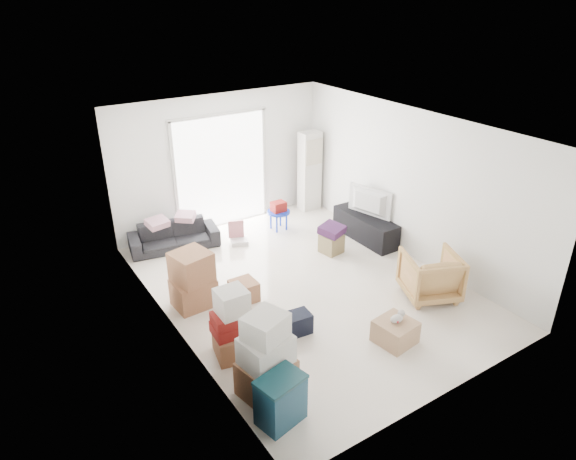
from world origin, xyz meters
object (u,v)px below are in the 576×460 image
(armchair, at_px, (431,273))
(storage_bins, at_px, (281,400))
(tv_console, at_px, (365,227))
(television, at_px, (366,213))
(ottoman, at_px, (331,243))
(wood_crate, at_px, (395,332))
(kids_table, at_px, (279,210))
(ac_tower, at_px, (310,171))
(sofa, at_px, (173,232))

(armchair, xyz_separation_m, storage_bins, (-3.41, -0.93, -0.11))
(tv_console, xyz_separation_m, television, (0.00, 0.00, 0.31))
(tv_console, bearing_deg, storage_bins, -141.90)
(television, distance_m, ottoman, 0.98)
(ottoman, distance_m, wood_crate, 2.77)
(storage_bins, xyz_separation_m, kids_table, (2.70, 4.36, 0.11))
(storage_bins, distance_m, ottoman, 4.23)
(television, xyz_separation_m, wood_crate, (-1.78, -2.71, -0.39))
(ac_tower, distance_m, kids_table, 1.35)
(kids_table, relative_size, wood_crate, 1.21)
(storage_bins, bearing_deg, ac_tower, 51.88)
(ottoman, relative_size, wood_crate, 0.72)
(tv_console, height_order, kids_table, kids_table)
(ottoman, height_order, wood_crate, ottoman)
(sofa, xyz_separation_m, ottoman, (2.40, -1.78, -0.14))
(ottoman, bearing_deg, tv_console, 5.30)
(sofa, bearing_deg, television, -16.80)
(tv_console, height_order, television, television)
(storage_bins, xyz_separation_m, ottoman, (3.00, 2.97, -0.13))
(tv_console, relative_size, ottoman, 4.13)
(armchair, bearing_deg, storage_bins, 38.28)
(tv_console, distance_m, sofa, 3.71)
(television, bearing_deg, ac_tower, -12.96)
(armchair, height_order, storage_bins, armchair)
(sofa, bearing_deg, kids_table, -0.27)
(television, relative_size, kids_table, 1.59)
(ac_tower, xyz_separation_m, storage_bins, (-3.85, -4.91, -0.56))
(sofa, relative_size, armchair, 1.97)
(sofa, bearing_deg, tv_console, -16.80)
(television, bearing_deg, wood_crate, 132.22)
(ac_tower, height_order, tv_console, ac_tower)
(ac_tower, height_order, ottoman, ac_tower)
(television, relative_size, armchair, 1.14)
(tv_console, bearing_deg, wood_crate, -123.27)
(armchair, bearing_deg, ottoman, -55.69)
(ottoman, bearing_deg, armchair, -78.74)
(television, xyz_separation_m, storage_bins, (-3.90, -3.06, -0.25))
(tv_console, distance_m, ottoman, 0.90)
(tv_console, xyz_separation_m, ottoman, (-0.90, -0.08, -0.07))
(tv_console, bearing_deg, ac_tower, 91.55)
(television, relative_size, wood_crate, 1.92)
(ottoman, bearing_deg, kids_table, 102.22)
(storage_bins, distance_m, kids_table, 5.13)
(ottoman, height_order, kids_table, kids_table)
(armchair, distance_m, ottoman, 2.10)
(tv_console, height_order, storage_bins, storage_bins)
(sofa, xyz_separation_m, storage_bins, (-0.60, -4.76, -0.01))
(television, bearing_deg, armchair, 152.53)
(ottoman, bearing_deg, television, 5.30)
(ottoman, xyz_separation_m, kids_table, (-0.30, 1.38, 0.25))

